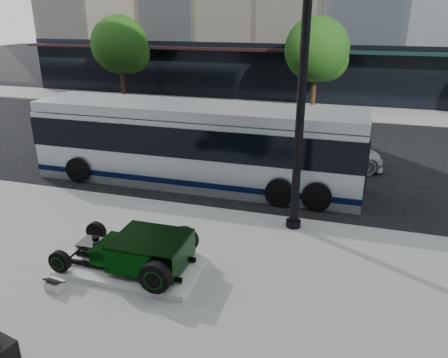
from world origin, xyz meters
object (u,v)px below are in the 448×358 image
(lamppost, at_px, (301,103))
(transit_bus, at_px, (196,144))
(white_sedan, at_px, (326,154))
(hot_rod, at_px, (143,251))

(lamppost, xyz_separation_m, transit_bus, (-4.08, 2.88, -2.28))
(transit_bus, relative_size, white_sedan, 2.62)
(transit_bus, height_order, white_sedan, transit_bus)
(white_sedan, bearing_deg, lamppost, 151.50)
(hot_rod, relative_size, lamppost, 0.41)
(hot_rod, height_order, white_sedan, white_sedan)
(transit_bus, xyz_separation_m, white_sedan, (4.57, 2.66, -0.82))
(white_sedan, bearing_deg, hot_rod, 134.48)
(lamppost, height_order, white_sedan, lamppost)
(hot_rod, xyz_separation_m, lamppost, (3.14, 3.41, 3.07))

